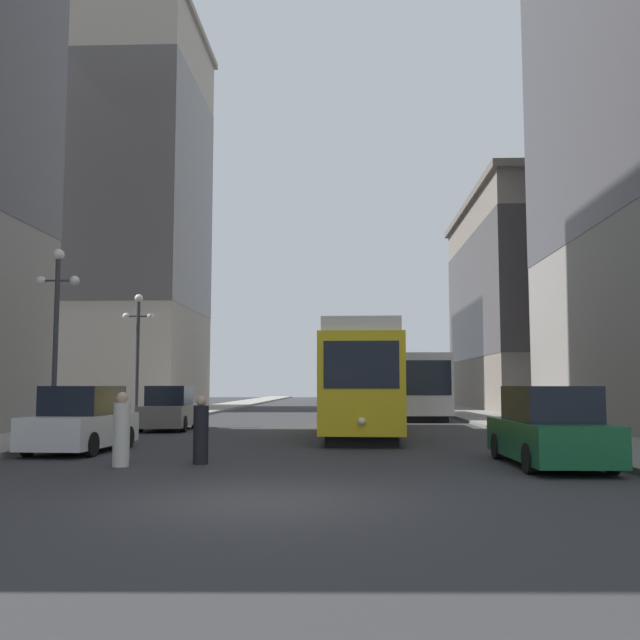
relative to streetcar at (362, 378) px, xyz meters
The scene contains 14 objects.
ground_plane 16.01m from the streetcar, 97.14° to the right, with size 200.00×200.00×0.00m, color #303033.
sidewalk_left 26.71m from the streetcar, 114.42° to the left, with size 3.50×120.00×0.15m, color gray.
sidewalk_right 25.34m from the streetcar, 73.75° to the left, with size 3.50×120.00×0.15m, color gray.
streetcar is the anchor object (origin of this frame).
transit_bus 14.01m from the streetcar, 77.11° to the left, with size 3.00×12.26×3.45m.
parked_car_left_near 8.34m from the streetcar, 165.07° to the left, with size 2.08×4.45×1.82m.
parked_car_left_mid 11.08m from the streetcar, 136.35° to the right, with size 2.05×4.30×1.82m.
parked_car_right_far 11.45m from the streetcar, 69.30° to the right, with size 1.94×4.84×1.82m.
pedestrian_crossing_near 12.55m from the streetcar, 117.35° to the right, with size 0.38×0.38×1.69m.
pedestrian_crossing_far 11.32m from the streetcar, 111.00° to the right, with size 0.36×0.36×1.59m.
lamp_post_left_near 11.24m from the streetcar, 153.07° to the right, with size 1.41×0.36×6.07m.
lamp_post_left_far 10.74m from the streetcar, 158.71° to the left, with size 1.41×0.36×5.74m.
building_left_corner 36.98m from the streetcar, 123.75° to the left, with size 13.05×14.62×31.51m.
building_right_corner 31.27m from the streetcar, 62.03° to the left, with size 11.74×21.87×15.94m.
Camera 1 is at (1.38, -11.45, 1.83)m, focal length 39.84 mm.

